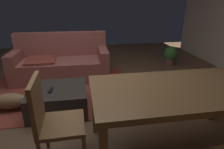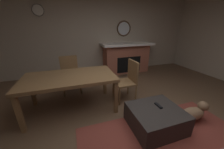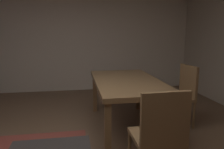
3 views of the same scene
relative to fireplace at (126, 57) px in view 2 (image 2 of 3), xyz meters
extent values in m
plane|color=brown|center=(0.88, 2.75, -0.55)|extent=(8.59, 8.59, 0.00)
cube|color=#B7A893|center=(0.88, -0.38, 0.78)|extent=(7.56, 0.12, 2.66)
cube|color=#9E5642|center=(0.00, -0.02, -0.05)|extent=(1.63, 0.60, 1.01)
cube|color=black|center=(0.00, 0.24, -0.20)|extent=(0.90, 0.10, 0.56)
cube|color=white|center=(0.00, 0.03, 0.50)|extent=(1.87, 0.76, 0.08)
torus|color=#4C331E|center=(0.00, -0.29, 1.01)|extent=(0.55, 0.05, 0.55)
cylinder|color=silver|center=(0.00, -0.29, 1.01)|extent=(0.46, 0.01, 0.46)
cube|color=#2D2826|center=(0.71, 2.81, -0.37)|extent=(0.83, 0.75, 0.36)
cube|color=black|center=(0.63, 2.75, -0.18)|extent=(0.05, 0.16, 0.02)
cube|color=brown|center=(2.02, 1.82, 0.16)|extent=(1.73, 0.94, 0.06)
cube|color=brown|center=(1.21, 2.23, -0.21)|extent=(0.07, 0.07, 0.68)
cube|color=brown|center=(2.82, 2.23, -0.21)|extent=(0.07, 0.07, 0.68)
cube|color=brown|center=(1.21, 1.41, -0.21)|extent=(0.07, 0.07, 0.68)
cube|color=brown|center=(2.82, 1.41, -0.21)|extent=(0.07, 0.07, 0.68)
cube|color=brown|center=(2.02, 1.05, -0.12)|extent=(0.47, 0.47, 0.04)
cube|color=brown|center=(2.03, 0.85, 0.14)|extent=(0.44, 0.07, 0.48)
cylinder|color=brown|center=(1.80, 1.24, -0.35)|extent=(0.04, 0.04, 0.41)
cylinder|color=brown|center=(2.20, 1.27, -0.35)|extent=(0.04, 0.04, 0.41)
cylinder|color=brown|center=(1.83, 0.84, -0.35)|extent=(0.04, 0.04, 0.41)
cylinder|color=brown|center=(2.23, 0.87, -0.35)|extent=(0.04, 0.04, 0.41)
cube|color=brown|center=(0.85, 1.82, -0.12)|extent=(0.45, 0.45, 0.04)
cube|color=brown|center=(0.65, 1.82, 0.14)|extent=(0.05, 0.44, 0.48)
cylinder|color=brown|center=(1.05, 2.02, -0.35)|extent=(0.04, 0.04, 0.41)
cylinder|color=brown|center=(1.06, 1.62, -0.35)|extent=(0.04, 0.04, 0.41)
cylinder|color=brown|center=(0.65, 2.02, -0.35)|extent=(0.04, 0.04, 0.41)
cylinder|color=brown|center=(0.66, 1.62, -0.35)|extent=(0.04, 0.04, 0.41)
ellipsoid|color=#8C6B4C|center=(0.00, 2.91, -0.39)|extent=(0.48, 0.25, 0.23)
sphere|color=#8C6B4C|center=(-0.22, 2.92, -0.26)|extent=(0.17, 0.17, 0.17)
cylinder|color=silver|center=(2.71, -0.29, 1.52)|extent=(0.30, 0.03, 0.30)
torus|color=black|center=(2.71, -0.29, 1.52)|extent=(0.32, 0.02, 0.32)
camera|label=1|loc=(1.08, 0.17, 1.04)|focal=31.01mm
camera|label=2|loc=(1.94, 4.20, 1.08)|focal=20.02mm
camera|label=3|loc=(-0.97, 2.55, 0.85)|focal=34.59mm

